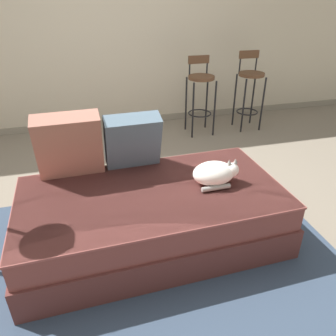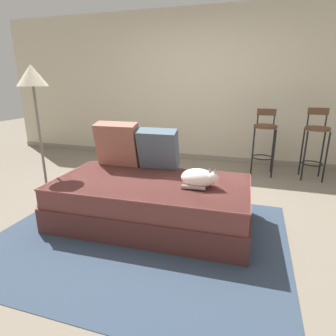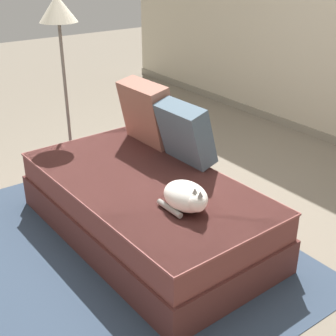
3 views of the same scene
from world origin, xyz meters
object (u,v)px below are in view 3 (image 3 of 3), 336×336
at_px(cat, 186,197).
at_px(floor_lamp, 59,26).
at_px(throw_pillow_corner, 147,113).
at_px(throw_pillow_middle, 185,133).
at_px(couch, 145,207).

distance_m(cat, floor_lamp, 1.98).
relative_size(throw_pillow_corner, throw_pillow_middle, 1.11).
height_order(cat, floor_lamp, floor_lamp).
relative_size(couch, floor_lamp, 1.26).
height_order(couch, cat, cat).
distance_m(couch, throw_pillow_middle, 0.62).
distance_m(throw_pillow_corner, floor_lamp, 1.05).
height_order(throw_pillow_corner, throw_pillow_middle, throw_pillow_corner).
bearing_deg(couch, throw_pillow_corner, 144.24).
relative_size(couch, throw_pillow_middle, 4.28).
height_order(couch, throw_pillow_middle, throw_pillow_middle).
xyz_separation_m(throw_pillow_middle, cat, (0.55, -0.42, -0.15)).
bearing_deg(couch, cat, -0.95).
height_order(couch, floor_lamp, floor_lamp).
bearing_deg(couch, throw_pillow_middle, 98.57).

